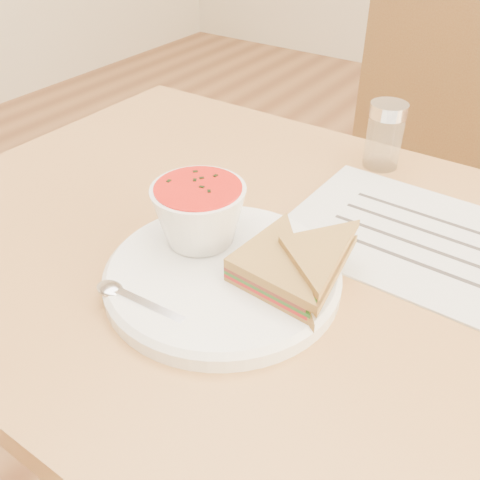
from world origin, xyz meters
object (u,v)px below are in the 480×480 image
Objects in this scene: plate at (223,276)px; condiment_shaker at (385,135)px; dining_table at (267,431)px; chair_far at (373,206)px; soup_bowl at (199,216)px.

plate is 0.37m from condiment_shaker.
dining_table is 10.00× the size of condiment_shaker.
chair_far reaches higher than condiment_shaker.
soup_bowl is 0.35m from condiment_shaker.
condiment_shaker reaches higher than plate.
chair_far is 9.59× the size of condiment_shaker.
condiment_shaker reaches higher than soup_bowl.
chair_far reaches higher than soup_bowl.
soup_bowl is (-0.05, 0.03, 0.05)m from plate.
condiment_shaker is at bearing 85.72° from dining_table.
dining_table is at bearing -94.28° from condiment_shaker.
chair_far is 8.83× the size of soup_bowl.
dining_table is at bearing 41.71° from soup_bowl.
soup_bowl is at bearing -104.88° from condiment_shaker.
soup_bowl reaches higher than dining_table.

